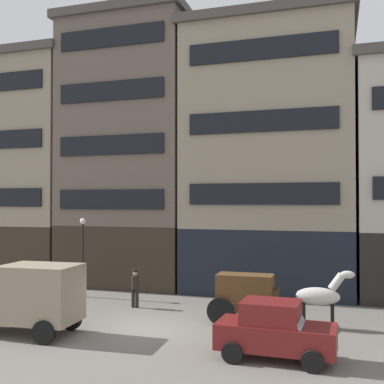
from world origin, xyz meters
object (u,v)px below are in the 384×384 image
Objects in this scene: delivery_truck_near at (27,296)px; sedan_dark at (275,330)px; draft_horse at (320,296)px; cargo_wagon at (246,295)px; pedestrian_officer at (135,287)px; fire_hydrant_curbside at (45,285)px; streetlamp_curbside at (83,246)px.

delivery_truck_near reaches higher than sedan_dark.
draft_horse is at bearing 73.37° from sedan_dark.
cargo_wagon is 0.66× the size of delivery_truck_near.
delivery_truck_near is at bearing -151.30° from cargo_wagon.
pedestrian_officer is (-8.47, 1.17, -0.29)m from draft_horse.
delivery_truck_near is at bearing -59.88° from fire_hydrant_curbside.
streetlamp_curbside is at bearing 103.23° from delivery_truck_near.
delivery_truck_near reaches higher than pedestrian_officer.
draft_horse reaches higher than fire_hydrant_curbside.
delivery_truck_near is 9.29m from sedan_dark.
delivery_truck_near is (-7.58, -4.15, 0.28)m from cargo_wagon.
draft_horse is at bearing -11.66° from fire_hydrant_curbside.
sedan_dark reaches higher than fire_hydrant_curbside.
sedan_dark is at bearing -36.68° from pedestrian_officer.
pedestrian_officer is at bearing -22.17° from streetlamp_curbside.
draft_horse is 1.31× the size of pedestrian_officer.
delivery_truck_near is at bearing 179.65° from sedan_dark.
sedan_dark is 15.28m from fire_hydrant_curbside.
delivery_truck_near is 8.37m from fire_hydrant_curbside.
pedestrian_officer is at bearing 168.07° from cargo_wagon.
delivery_truck_near is at bearing -76.77° from streetlamp_curbside.
fire_hydrant_curbside is (-4.17, 7.19, -1.00)m from delivery_truck_near.
sedan_dark is at bearing -106.63° from draft_horse.
cargo_wagon is 8.65m from delivery_truck_near.
sedan_dark is 12.98m from streetlamp_curbside.
draft_horse reaches higher than cargo_wagon.
delivery_truck_near reaches higher than cargo_wagon.
pedestrian_officer is 0.44× the size of streetlamp_curbside.
cargo_wagon reaches higher than pedestrian_officer.
streetlamp_curbside reaches higher than pedestrian_officer.
fire_hydrant_curbside is (-6.23, 1.87, -0.55)m from pedestrian_officer.
sedan_dark is 9.00m from pedestrian_officer.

